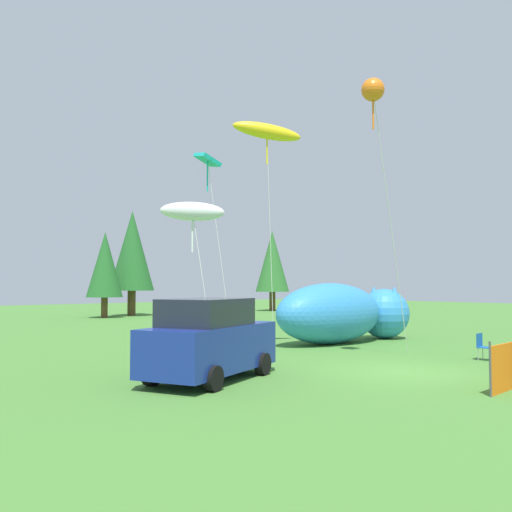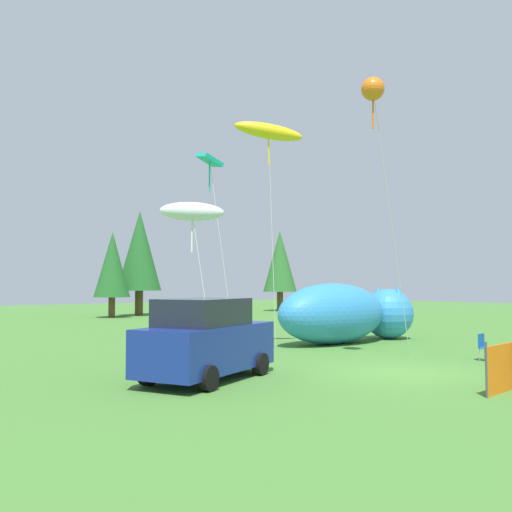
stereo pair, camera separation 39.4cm
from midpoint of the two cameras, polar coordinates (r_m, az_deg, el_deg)
The scene contains 11 objects.
ground_plane at distance 16.94m, azimuth 13.84°, elevation -11.23°, with size 120.00×120.00×0.00m, color #477F33.
parked_car at distance 15.04m, azimuth -5.43°, elevation -8.40°, with size 4.69×3.30×2.12m.
folding_chair at distance 20.32m, azimuth 21.29°, elevation -8.27°, with size 0.56×0.56×0.87m.
inflatable_cat at distance 24.75m, azimuth 8.23°, elevation -5.87°, with size 7.67×2.71×2.54m.
kite_orange_flower at distance 19.52m, azimuth 11.05°, elevation 15.83°, with size 3.16×1.04×9.16m.
kite_teal_diamond at distance 23.59m, azimuth -5.32°, elevation 9.23°, with size 1.29×1.19×7.89m.
kite_yellow_hero at distance 22.92m, azimuth 0.60°, elevation 12.30°, with size 2.74×1.93×8.99m.
kite_white_ghost at distance 18.20m, azimuth -6.98°, elevation 4.41°, with size 2.02×1.71×5.15m.
horizon_tree_east at distance 44.09m, azimuth -15.12°, elevation -0.86°, with size 2.69×2.69×6.42m.
horizon_tree_west at distance 53.69m, azimuth 1.43°, elevation -0.56°, with size 3.16×3.16×7.53m.
horizon_tree_mid at distance 46.53m, azimuth -12.52°, elevation 0.49°, with size 3.51×3.51×8.38m.
Camera 1 is at (-13.92, -9.41, 2.50)m, focal length 40.00 mm.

